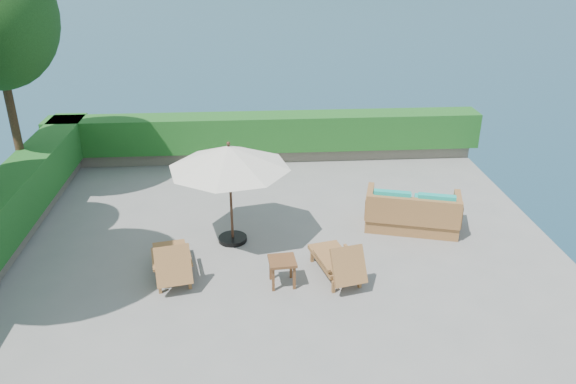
{
  "coord_description": "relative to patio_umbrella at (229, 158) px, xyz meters",
  "views": [
    {
      "loc": [
        -0.46,
        -9.91,
        5.99
      ],
      "look_at": [
        0.3,
        0.8,
        1.1
      ],
      "focal_mm": 35.0,
      "sensor_mm": 36.0,
      "label": 1
    }
  ],
  "objects": [
    {
      "name": "lounge_right",
      "position": [
        2.04,
        -1.6,
        -1.55
      ],
      "size": [
        0.98,
        1.64,
        0.89
      ],
      "rotation": [
        0.0,
        0.0,
        0.24
      ],
      "color": "olive",
      "rests_on": "ground"
    },
    {
      "name": "lounge_left",
      "position": [
        -1.12,
        -1.37,
        -1.53
      ],
      "size": [
        0.95,
        1.68,
        0.91
      ],
      "rotation": [
        0.0,
        0.0,
        0.2
      ],
      "color": "olive",
      "rests_on": "ground"
    },
    {
      "name": "hedge_far",
      "position": [
        0.9,
        4.85,
        -1.07
      ],
      "size": [
        12.4,
        0.9,
        1.0
      ],
      "primitive_type": "cube",
      "color": "#144012",
      "rests_on": "planter_wall_far"
    },
    {
      "name": "wicker_loveseat",
      "position": [
        3.99,
        0.28,
        -1.53
      ],
      "size": [
        2.25,
        1.56,
        1.01
      ],
      "rotation": [
        0.0,
        0.0,
        -0.27
      ],
      "color": "olive",
      "rests_on": "ground"
    },
    {
      "name": "side_table",
      "position": [
        0.97,
        -1.73,
        -1.48
      ],
      "size": [
        0.54,
        0.54,
        0.53
      ],
      "rotation": [
        0.0,
        0.0,
        0.08
      ],
      "color": "brown",
      "rests_on": "ground"
    },
    {
      "name": "patio_umbrella",
      "position": [
        0.0,
        0.0,
        0.0
      ],
      "size": [
        2.94,
        2.94,
        2.27
      ],
      "rotation": [
        0.0,
        0.0,
        -0.18
      ],
      "color": "black",
      "rests_on": "ground"
    },
    {
      "name": "ocean",
      "position": [
        0.9,
        -0.75,
        -4.92
      ],
      "size": [
        600.0,
        600.0,
        0.0
      ],
      "primitive_type": "plane",
      "color": "#18374C",
      "rests_on": "ground"
    },
    {
      "name": "planter_wall_far",
      "position": [
        0.9,
        4.85,
        -1.74
      ],
      "size": [
        12.0,
        0.6,
        0.36
      ],
      "primitive_type": "cube",
      "color": "slate",
      "rests_on": "ground"
    },
    {
      "name": "ground",
      "position": [
        0.9,
        -0.75,
        -1.91
      ],
      "size": [
        12.0,
        12.0,
        0.0
      ],
      "primitive_type": "plane",
      "color": "gray",
      "rests_on": "ground"
    },
    {
      "name": "foundation",
      "position": [
        0.9,
        -0.75,
        -3.47
      ],
      "size": [
        12.0,
        12.0,
        3.0
      ],
      "primitive_type": "cube",
      "color": "#5E564B",
      "rests_on": "ocean"
    }
  ]
}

